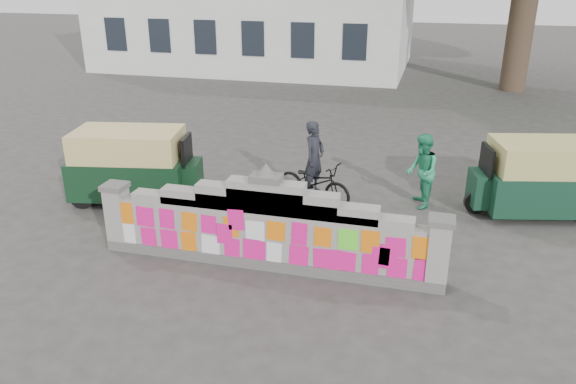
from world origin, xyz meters
name	(u,v)px	position (x,y,z in m)	size (l,w,h in m)	color
ground	(268,266)	(0.00, 0.00, 0.00)	(100.00, 100.00, 0.00)	#383533
parapet_wall	(267,229)	(0.00, -0.01, 0.75)	(6.48, 0.44, 2.01)	#4C4C49
cyclist_bike	(314,183)	(0.18, 3.14, 0.51)	(0.67, 1.92, 1.01)	black
cyclist_rider	(314,168)	(0.18, 3.14, 0.86)	(0.62, 0.41, 1.71)	black
pedestrian	(422,171)	(2.59, 3.57, 0.86)	(0.83, 0.65, 1.71)	#299969
rickshaw_left	(133,164)	(-3.94, 2.27, 0.88)	(3.16, 1.89, 1.70)	black
rickshaw_right	(543,177)	(5.17, 3.82, 0.87)	(3.12, 1.96, 1.67)	#113423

